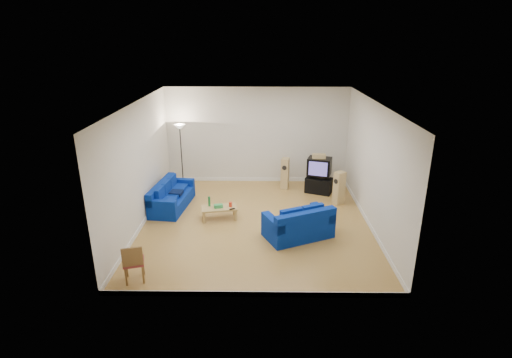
{
  "coord_description": "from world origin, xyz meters",
  "views": [
    {
      "loc": [
        0.12,
        -9.7,
        4.77
      ],
      "look_at": [
        0.0,
        0.4,
        1.1
      ],
      "focal_mm": 28.0,
      "sensor_mm": 36.0,
      "label": 1
    }
  ],
  "objects_px": {
    "sofa_loveseat": "(299,226)",
    "coffee_table": "(219,209)",
    "television": "(319,166)",
    "tv_stand": "(319,185)",
    "sofa_three_seat": "(170,198)"
  },
  "relations": [
    {
      "from": "sofa_three_seat",
      "to": "sofa_loveseat",
      "type": "relative_size",
      "value": 1.08
    },
    {
      "from": "coffee_table",
      "to": "tv_stand",
      "type": "distance_m",
      "value": 3.57
    },
    {
      "from": "sofa_three_seat",
      "to": "tv_stand",
      "type": "bearing_deg",
      "value": 111.79
    },
    {
      "from": "sofa_three_seat",
      "to": "television",
      "type": "relative_size",
      "value": 2.4
    },
    {
      "from": "sofa_loveseat",
      "to": "coffee_table",
      "type": "height_order",
      "value": "sofa_loveseat"
    },
    {
      "from": "coffee_table",
      "to": "television",
      "type": "height_order",
      "value": "television"
    },
    {
      "from": "sofa_three_seat",
      "to": "sofa_loveseat",
      "type": "xyz_separation_m",
      "value": [
        3.59,
        -1.81,
        0.03
      ]
    },
    {
      "from": "television",
      "to": "coffee_table",
      "type": "bearing_deg",
      "value": -128.89
    },
    {
      "from": "sofa_loveseat",
      "to": "coffee_table",
      "type": "bearing_deg",
      "value": 129.03
    },
    {
      "from": "coffee_table",
      "to": "tv_stand",
      "type": "xyz_separation_m",
      "value": [
        2.98,
        1.97,
        -0.05
      ]
    },
    {
      "from": "tv_stand",
      "to": "coffee_table",
      "type": "bearing_deg",
      "value": -124.11
    },
    {
      "from": "coffee_table",
      "to": "television",
      "type": "relative_size",
      "value": 1.23
    },
    {
      "from": "coffee_table",
      "to": "television",
      "type": "xyz_separation_m",
      "value": [
        2.97,
        2.0,
        0.57
      ]
    },
    {
      "from": "sofa_three_seat",
      "to": "television",
      "type": "height_order",
      "value": "television"
    },
    {
      "from": "sofa_loveseat",
      "to": "coffee_table",
      "type": "relative_size",
      "value": 1.8
    }
  ]
}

